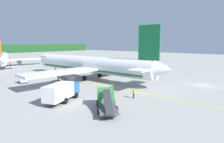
{
  "coord_description": "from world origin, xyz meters",
  "views": [
    {
      "loc": [
        -41.09,
        -11.29,
        8.61
      ],
      "look_at": [
        -10.45,
        15.66,
        2.48
      ],
      "focal_mm": 30.61,
      "sensor_mm": 36.0,
      "label": 1
    }
  ],
  "objects_px": {
    "cargo_container_near": "(24,79)",
    "crew_loader_left": "(134,92)",
    "crew_marshaller": "(58,77)",
    "service_truck_baggage": "(62,91)",
    "airliner_foreground": "(89,65)",
    "airliner_mid_apron": "(3,58)",
    "crew_loader_right": "(26,77)",
    "service_truck_fuel": "(106,100)"
  },
  "relations": [
    {
      "from": "airliner_mid_apron",
      "to": "crew_loader_left",
      "type": "xyz_separation_m",
      "value": [
        -2.81,
        -61.65,
        -1.86
      ]
    },
    {
      "from": "service_truck_baggage",
      "to": "service_truck_fuel",
      "type": "bearing_deg",
      "value": -73.26
    },
    {
      "from": "airliner_mid_apron",
      "to": "crew_loader_right",
      "type": "xyz_separation_m",
      "value": [
        -7.78,
        -35.38,
        -1.77
      ]
    },
    {
      "from": "airliner_mid_apron",
      "to": "crew_loader_left",
      "type": "bearing_deg",
      "value": -92.61
    },
    {
      "from": "crew_loader_left",
      "to": "crew_loader_right",
      "type": "relative_size",
      "value": 0.91
    },
    {
      "from": "airliner_foreground",
      "to": "crew_loader_left",
      "type": "distance_m",
      "value": 19.06
    },
    {
      "from": "crew_loader_left",
      "to": "crew_loader_right",
      "type": "xyz_separation_m",
      "value": [
        -4.96,
        26.27,
        0.1
      ]
    },
    {
      "from": "service_truck_baggage",
      "to": "crew_loader_right",
      "type": "relative_size",
      "value": 3.97
    },
    {
      "from": "crew_marshaller",
      "to": "crew_loader_left",
      "type": "distance_m",
      "value": 20.73
    },
    {
      "from": "service_truck_baggage",
      "to": "airliner_foreground",
      "type": "bearing_deg",
      "value": 35.26
    },
    {
      "from": "airliner_foreground",
      "to": "crew_loader_right",
      "type": "xyz_separation_m",
      "value": [
        -11.65,
        8.59,
        -2.34
      ]
    },
    {
      "from": "airliner_foreground",
      "to": "crew_loader_right",
      "type": "distance_m",
      "value": 14.66
    },
    {
      "from": "crew_marshaller",
      "to": "cargo_container_near",
      "type": "bearing_deg",
      "value": 150.45
    },
    {
      "from": "cargo_container_near",
      "to": "crew_loader_left",
      "type": "bearing_deg",
      "value": -75.27
    },
    {
      "from": "airliner_mid_apron",
      "to": "crew_marshaller",
      "type": "xyz_separation_m",
      "value": [
        -2.93,
        -40.92,
        -1.85
      ]
    },
    {
      "from": "airliner_foreground",
      "to": "cargo_container_near",
      "type": "height_order",
      "value": "airliner_foreground"
    },
    {
      "from": "service_truck_fuel",
      "to": "crew_loader_right",
      "type": "distance_m",
      "value": 26.29
    },
    {
      "from": "crew_marshaller",
      "to": "airliner_mid_apron",
      "type": "bearing_deg",
      "value": 85.91
    },
    {
      "from": "airliner_foreground",
      "to": "service_truck_baggage",
      "type": "height_order",
      "value": "airliner_foreground"
    },
    {
      "from": "cargo_container_near",
      "to": "crew_loader_right",
      "type": "distance_m",
      "value": 2.44
    },
    {
      "from": "service_truck_baggage",
      "to": "crew_marshaller",
      "type": "bearing_deg",
      "value": 58.82
    },
    {
      "from": "airliner_mid_apron",
      "to": "service_truck_fuel",
      "type": "xyz_separation_m",
      "value": [
        -9.13,
        -61.64,
        -1.64
      ]
    },
    {
      "from": "crew_marshaller",
      "to": "crew_loader_left",
      "type": "xyz_separation_m",
      "value": [
        0.11,
        -20.73,
        -0.01
      ]
    },
    {
      "from": "service_truck_baggage",
      "to": "crew_marshaller",
      "type": "distance_m",
      "value": 16.05
    },
    {
      "from": "airliner_mid_apron",
      "to": "crew_loader_left",
      "type": "relative_size",
      "value": 20.54
    },
    {
      "from": "service_truck_baggage",
      "to": "crew_loader_right",
      "type": "distance_m",
      "value": 19.58
    },
    {
      "from": "crew_loader_left",
      "to": "airliner_foreground",
      "type": "bearing_deg",
      "value": 69.28
    },
    {
      "from": "airliner_foreground",
      "to": "crew_loader_right",
      "type": "relative_size",
      "value": 23.54
    },
    {
      "from": "airliner_foreground",
      "to": "crew_loader_left",
      "type": "xyz_separation_m",
      "value": [
        -6.69,
        -17.68,
        -2.44
      ]
    },
    {
      "from": "crew_loader_right",
      "to": "cargo_container_near",
      "type": "bearing_deg",
      "value": -125.52
    },
    {
      "from": "service_truck_fuel",
      "to": "service_truck_baggage",
      "type": "distance_m",
      "value": 7.31
    },
    {
      "from": "crew_marshaller",
      "to": "airliner_foreground",
      "type": "bearing_deg",
      "value": -24.12
    },
    {
      "from": "cargo_container_near",
      "to": "service_truck_baggage",
      "type": "bearing_deg",
      "value": -96.72
    },
    {
      "from": "cargo_container_near",
      "to": "crew_marshaller",
      "type": "relative_size",
      "value": 1.25
    },
    {
      "from": "service_truck_fuel",
      "to": "crew_marshaller",
      "type": "bearing_deg",
      "value": 73.34
    },
    {
      "from": "service_truck_fuel",
      "to": "crew_loader_right",
      "type": "height_order",
      "value": "service_truck_fuel"
    },
    {
      "from": "airliner_foreground",
      "to": "airliner_mid_apron",
      "type": "bearing_deg",
      "value": 95.04
    },
    {
      "from": "crew_loader_left",
      "to": "service_truck_fuel",
      "type": "bearing_deg",
      "value": 179.91
    },
    {
      "from": "airliner_foreground",
      "to": "cargo_container_near",
      "type": "bearing_deg",
      "value": 153.21
    },
    {
      "from": "cargo_container_near",
      "to": "service_truck_fuel",
      "type": "bearing_deg",
      "value": -89.84
    },
    {
      "from": "service_truck_fuel",
      "to": "crew_loader_right",
      "type": "xyz_separation_m",
      "value": [
        1.35,
        26.26,
        -0.12
      ]
    },
    {
      "from": "cargo_container_near",
      "to": "crew_loader_left",
      "type": "xyz_separation_m",
      "value": [
        6.38,
        -24.28,
        0.04
      ]
    }
  ]
}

